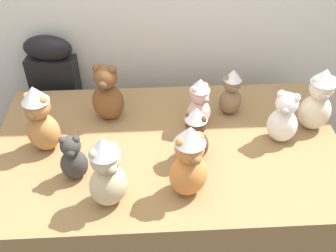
# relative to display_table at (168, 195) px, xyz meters

# --- Properties ---
(display_table) EXTENTS (1.67, 0.98, 0.73)m
(display_table) POSITION_rel_display_table_xyz_m (0.00, 0.00, 0.00)
(display_table) COLOR olive
(display_table) RESTS_ON ground_plane
(instrument_case) EXTENTS (0.29, 0.16, 1.01)m
(instrument_case) POSITION_rel_display_table_xyz_m (-0.64, 0.62, 0.14)
(instrument_case) COLOR black
(instrument_case) RESTS_ON ground_plane
(teddy_bear_blush) EXTENTS (0.16, 0.16, 0.28)m
(teddy_bear_blush) POSITION_rel_display_table_xyz_m (0.16, 0.14, 0.50)
(teddy_bear_blush) COLOR beige
(teddy_bear_blush) RESTS_ON display_table
(teddy_bear_caramel) EXTENTS (0.19, 0.18, 0.35)m
(teddy_bear_caramel) POSITION_rel_display_table_xyz_m (-0.57, 0.02, 0.54)
(teddy_bear_caramel) COLOR #B27A42
(teddy_bear_caramel) RESTS_ON display_table
(teddy_bear_chestnut) EXTENTS (0.19, 0.17, 0.32)m
(teddy_bear_chestnut) POSITION_rel_display_table_xyz_m (-0.29, 0.23, 0.51)
(teddy_bear_chestnut) COLOR brown
(teddy_bear_chestnut) RESTS_ON display_table
(teddy_bear_cocoa) EXTENTS (0.17, 0.16, 0.28)m
(teddy_bear_cocoa) POSITION_rel_display_table_xyz_m (0.12, -0.09, 0.50)
(teddy_bear_cocoa) COLOR #4C3323
(teddy_bear_cocoa) RESTS_ON display_table
(teddy_bear_cream) EXTENTS (0.16, 0.14, 0.34)m
(teddy_bear_cream) POSITION_rel_display_table_xyz_m (0.73, 0.10, 0.53)
(teddy_bear_cream) COLOR beige
(teddy_bear_cream) RESTS_ON display_table
(teddy_bear_sand) EXTENTS (0.20, 0.19, 0.35)m
(teddy_bear_sand) POSITION_rel_display_table_xyz_m (-0.26, -0.33, 0.54)
(teddy_bear_sand) COLOR #CCB78E
(teddy_bear_sand) RESTS_ON display_table
(teddy_bear_snow) EXTENTS (0.18, 0.17, 0.28)m
(teddy_bear_snow) POSITION_rel_display_table_xyz_m (0.54, 0.01, 0.50)
(teddy_bear_snow) COLOR white
(teddy_bear_snow) RESTS_ON display_table
(teddy_bear_mocha) EXTENTS (0.13, 0.11, 0.26)m
(teddy_bear_mocha) POSITION_rel_display_table_xyz_m (0.34, 0.24, 0.49)
(teddy_bear_mocha) COLOR #7F6047
(teddy_bear_mocha) RESTS_ON display_table
(teddy_bear_ginger) EXTENTS (0.20, 0.18, 0.35)m
(teddy_bear_ginger) POSITION_rel_display_table_xyz_m (0.07, -0.29, 0.54)
(teddy_bear_ginger) COLOR #D17F3D
(teddy_bear_ginger) RESTS_ON display_table
(teddy_bear_charcoal) EXTENTS (0.13, 0.11, 0.23)m
(teddy_bear_charcoal) POSITION_rel_display_table_xyz_m (-0.41, -0.18, 0.47)
(teddy_bear_charcoal) COLOR #383533
(teddy_bear_charcoal) RESTS_ON display_table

